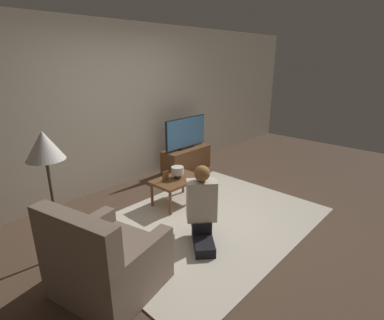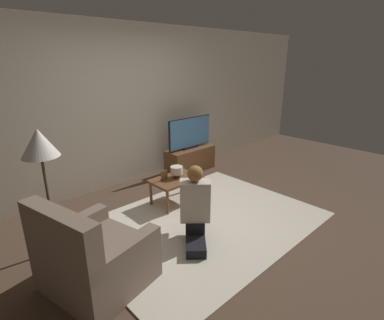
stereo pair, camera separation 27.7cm
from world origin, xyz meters
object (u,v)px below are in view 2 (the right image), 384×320
at_px(armchair, 94,259).
at_px(person_kneeling, 195,206).
at_px(table_lamp, 177,171).
at_px(tv, 190,133).
at_px(coffee_table, 176,181).
at_px(floor_lamp, 40,151).

height_order(armchair, person_kneeling, person_kneeling).
xyz_separation_m(person_kneeling, table_lamp, (0.49, 0.90, 0.05)).
distance_m(tv, coffee_table, 1.44).
xyz_separation_m(floor_lamp, person_kneeling, (1.27, -0.91, -0.72)).
bearing_deg(tv, armchair, -149.14).
bearing_deg(floor_lamp, tv, 16.41).
relative_size(coffee_table, floor_lamp, 0.51).
bearing_deg(armchair, coffee_table, -77.73).
bearing_deg(coffee_table, tv, 38.50).
distance_m(coffee_table, table_lamp, 0.16).
relative_size(tv, floor_lamp, 0.71).
xyz_separation_m(armchair, person_kneeling, (1.20, -0.10, 0.16)).
relative_size(armchair, person_kneeling, 1.11).
bearing_deg(person_kneeling, armchair, 36.70).
bearing_deg(coffee_table, armchair, -154.92).
bearing_deg(floor_lamp, armchair, -84.82).
height_order(person_kneeling, table_lamp, person_kneeling).
distance_m(tv, floor_lamp, 2.97).
xyz_separation_m(tv, table_lamp, (-1.06, -0.85, -0.24)).
distance_m(armchair, table_lamp, 1.88).
bearing_deg(coffee_table, person_kneeling, -117.65).
relative_size(tv, table_lamp, 5.53).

